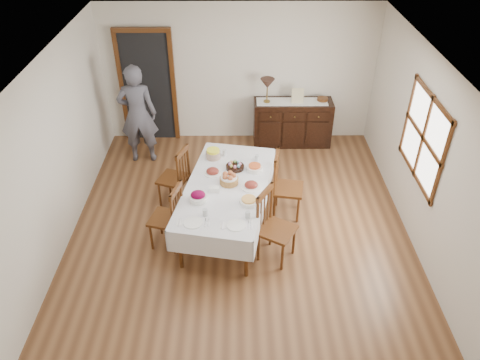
{
  "coord_description": "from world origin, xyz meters",
  "views": [
    {
      "loc": [
        -0.03,
        -5.17,
        4.66
      ],
      "look_at": [
        0.0,
        0.1,
        0.95
      ],
      "focal_mm": 35.0,
      "sensor_mm": 36.0,
      "label": 1
    }
  ],
  "objects_px": {
    "chair_right_far": "(285,185)",
    "table_lamp": "(267,84)",
    "sideboard": "(292,123)",
    "chair_left_near": "(169,216)",
    "person": "(137,111)",
    "chair_right_near": "(273,225)",
    "dining_table": "(227,190)",
    "chair_left_far": "(176,176)"
  },
  "relations": [
    {
      "from": "chair_left_far",
      "to": "chair_right_near",
      "type": "height_order",
      "value": "chair_right_near"
    },
    {
      "from": "chair_right_near",
      "to": "table_lamp",
      "type": "distance_m",
      "value": 3.16
    },
    {
      "from": "dining_table",
      "to": "chair_right_far",
      "type": "relative_size",
      "value": 2.25
    },
    {
      "from": "chair_right_near",
      "to": "sideboard",
      "type": "height_order",
      "value": "chair_right_near"
    },
    {
      "from": "chair_left_near",
      "to": "person",
      "type": "height_order",
      "value": "person"
    },
    {
      "from": "chair_left_near",
      "to": "table_lamp",
      "type": "xyz_separation_m",
      "value": [
        1.5,
        2.84,
        0.72
      ]
    },
    {
      "from": "chair_right_near",
      "to": "person",
      "type": "distance_m",
      "value": 3.4
    },
    {
      "from": "person",
      "to": "chair_left_far",
      "type": "bearing_deg",
      "value": 116.44
    },
    {
      "from": "sideboard",
      "to": "person",
      "type": "distance_m",
      "value": 2.89
    },
    {
      "from": "sideboard",
      "to": "table_lamp",
      "type": "bearing_deg",
      "value": -177.46
    },
    {
      "from": "chair_right_far",
      "to": "person",
      "type": "bearing_deg",
      "value": 66.51
    },
    {
      "from": "dining_table",
      "to": "chair_left_far",
      "type": "height_order",
      "value": "chair_left_far"
    },
    {
      "from": "chair_left_far",
      "to": "table_lamp",
      "type": "bearing_deg",
      "value": 160.91
    },
    {
      "from": "chair_left_far",
      "to": "sideboard",
      "type": "height_order",
      "value": "chair_left_far"
    },
    {
      "from": "chair_right_far",
      "to": "sideboard",
      "type": "distance_m",
      "value": 2.2
    },
    {
      "from": "dining_table",
      "to": "chair_right_far",
      "type": "xyz_separation_m",
      "value": [
        0.86,
        0.31,
        -0.14
      ]
    },
    {
      "from": "dining_table",
      "to": "chair_left_near",
      "type": "height_order",
      "value": "chair_left_near"
    },
    {
      "from": "dining_table",
      "to": "chair_right_far",
      "type": "bearing_deg",
      "value": 30.36
    },
    {
      "from": "chair_left_near",
      "to": "sideboard",
      "type": "xyz_separation_m",
      "value": [
        2.0,
        2.86,
        -0.07
      ]
    },
    {
      "from": "chair_left_near",
      "to": "dining_table",
      "type": "bearing_deg",
      "value": 130.39
    },
    {
      "from": "chair_right_near",
      "to": "sideboard",
      "type": "relative_size",
      "value": 0.74
    },
    {
      "from": "chair_left_near",
      "to": "chair_right_far",
      "type": "distance_m",
      "value": 1.8
    },
    {
      "from": "dining_table",
      "to": "sideboard",
      "type": "distance_m",
      "value": 2.76
    },
    {
      "from": "person",
      "to": "table_lamp",
      "type": "height_order",
      "value": "person"
    },
    {
      "from": "dining_table",
      "to": "sideboard",
      "type": "height_order",
      "value": "sideboard"
    },
    {
      "from": "chair_left_near",
      "to": "chair_left_far",
      "type": "xyz_separation_m",
      "value": [
        -0.01,
        0.97,
        0.0
      ]
    },
    {
      "from": "chair_right_near",
      "to": "sideboard",
      "type": "xyz_separation_m",
      "value": [
        0.56,
        3.11,
        -0.11
      ]
    },
    {
      "from": "chair_right_far",
      "to": "table_lamp",
      "type": "bearing_deg",
      "value": 14.28
    },
    {
      "from": "dining_table",
      "to": "chair_left_far",
      "type": "relative_size",
      "value": 2.35
    },
    {
      "from": "dining_table",
      "to": "table_lamp",
      "type": "distance_m",
      "value": 2.61
    },
    {
      "from": "chair_left_far",
      "to": "table_lamp",
      "type": "xyz_separation_m",
      "value": [
        1.5,
        1.87,
        0.71
      ]
    },
    {
      "from": "chair_left_far",
      "to": "sideboard",
      "type": "bearing_deg",
      "value": 153.05
    },
    {
      "from": "person",
      "to": "chair_right_far",
      "type": "bearing_deg",
      "value": 142.86
    },
    {
      "from": "person",
      "to": "chair_right_near",
      "type": "bearing_deg",
      "value": 127.25
    },
    {
      "from": "dining_table",
      "to": "chair_right_far",
      "type": "height_order",
      "value": "chair_right_far"
    },
    {
      "from": "chair_right_far",
      "to": "sideboard",
      "type": "relative_size",
      "value": 0.73
    },
    {
      "from": "chair_left_near",
      "to": "table_lamp",
      "type": "bearing_deg",
      "value": 167.13
    },
    {
      "from": "sideboard",
      "to": "person",
      "type": "bearing_deg",
      "value": -168.55
    },
    {
      "from": "chair_left_far",
      "to": "person",
      "type": "relative_size",
      "value": 0.53
    },
    {
      "from": "chair_left_near",
      "to": "person",
      "type": "distance_m",
      "value": 2.47
    },
    {
      "from": "sideboard",
      "to": "person",
      "type": "height_order",
      "value": "person"
    },
    {
      "from": "chair_left_near",
      "to": "table_lamp",
      "type": "distance_m",
      "value": 3.29
    }
  ]
}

